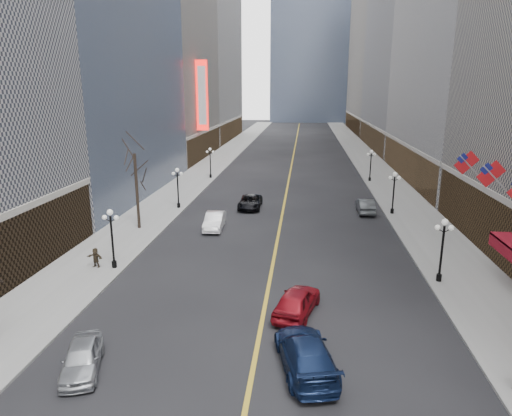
% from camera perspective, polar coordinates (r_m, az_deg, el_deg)
% --- Properties ---
extents(sidewalk_east, '(6.00, 230.00, 0.15)m').
position_cam_1_polar(sidewalk_east, '(72.93, 15.31, 3.82)').
color(sidewalk_east, gray).
rests_on(sidewalk_east, ground).
extents(sidewalk_west, '(6.00, 230.00, 0.15)m').
position_cam_1_polar(sidewalk_west, '(73.77, -6.74, 4.36)').
color(sidewalk_west, gray).
rests_on(sidewalk_west, ground).
extents(lane_line, '(0.25, 200.00, 0.02)m').
position_cam_1_polar(lane_line, '(81.86, 4.47, 5.39)').
color(lane_line, gold).
rests_on(lane_line, ground).
extents(bldg_east_c, '(26.60, 40.60, 48.80)m').
position_cam_1_polar(bldg_east_c, '(110.84, 21.79, 19.41)').
color(bldg_east_c, '#949497').
rests_on(bldg_east_c, ground).
extents(bldg_east_d, '(26.60, 46.60, 62.80)m').
position_cam_1_polar(bldg_east_d, '(153.36, 17.61, 20.79)').
color(bldg_east_d, gray).
rests_on(bldg_east_d, ground).
extents(bldg_west_c, '(26.60, 30.60, 50.80)m').
position_cam_1_polar(bldg_west_c, '(94.21, -14.96, 21.55)').
color(bldg_west_c, gray).
rests_on(bldg_west_c, ground).
extents(streetlamp_east_1, '(1.26, 0.44, 4.52)m').
position_cam_1_polar(streetlamp_east_1, '(33.83, 22.30, -4.14)').
color(streetlamp_east_1, black).
rests_on(streetlamp_east_1, sidewalk_east).
extents(streetlamp_east_2, '(1.26, 0.44, 4.52)m').
position_cam_1_polar(streetlamp_east_2, '(50.75, 16.85, 2.37)').
color(streetlamp_east_2, black).
rests_on(streetlamp_east_2, sidewalk_east).
extents(streetlamp_east_3, '(1.26, 0.44, 4.52)m').
position_cam_1_polar(streetlamp_east_3, '(68.23, 14.15, 5.58)').
color(streetlamp_east_3, black).
rests_on(streetlamp_east_3, sidewalk_east).
extents(streetlamp_west_1, '(1.26, 0.44, 4.52)m').
position_cam_1_polar(streetlamp_west_1, '(35.33, -17.60, -2.94)').
color(streetlamp_west_1, black).
rests_on(streetlamp_west_1, sidewalk_west).
extents(streetlamp_west_2, '(1.26, 0.44, 4.52)m').
position_cam_1_polar(streetlamp_west_2, '(51.76, -9.76, 3.02)').
color(streetlamp_west_2, black).
rests_on(streetlamp_west_2, sidewalk_west).
extents(streetlamp_west_3, '(1.26, 0.44, 4.52)m').
position_cam_1_polar(streetlamp_west_3, '(68.98, -5.74, 6.05)').
color(streetlamp_west_3, black).
rests_on(streetlamp_west_3, sidewalk_west).
extents(flag_4, '(2.87, 0.12, 2.87)m').
position_cam_1_polar(flag_4, '(35.78, 27.53, 3.54)').
color(flag_4, '#B2B2B7').
rests_on(flag_4, ground).
extents(flag_5, '(2.87, 0.12, 2.87)m').
position_cam_1_polar(flag_5, '(40.41, 25.03, 4.93)').
color(flag_5, '#B2B2B7').
rests_on(flag_5, ground).
extents(awning_c, '(1.40, 4.00, 0.93)m').
position_cam_1_polar(awning_c, '(35.24, 29.07, -3.88)').
color(awning_c, maroon).
rests_on(awning_c, ground).
extents(theatre_marquee, '(2.00, 0.55, 12.00)m').
position_cam_1_polar(theatre_marquee, '(82.77, -6.74, 13.78)').
color(theatre_marquee, red).
rests_on(theatre_marquee, ground).
extents(tree_west_far, '(3.60, 3.60, 7.92)m').
position_cam_1_polar(tree_west_far, '(44.23, -14.87, 5.17)').
color(tree_west_far, '#2D231C').
rests_on(tree_west_far, sidewalk_west).
extents(car_nb_near, '(2.90, 4.55, 1.44)m').
position_cam_1_polar(car_nb_near, '(24.42, -20.93, -17.07)').
color(car_nb_near, '#B5B9BD').
rests_on(car_nb_near, ground).
extents(car_nb_mid, '(1.92, 4.90, 1.59)m').
position_cam_1_polar(car_nb_mid, '(44.27, -5.21, -1.62)').
color(car_nb_mid, white).
rests_on(car_nb_mid, ground).
extents(car_nb_far, '(2.45, 5.29, 1.47)m').
position_cam_1_polar(car_nb_far, '(51.71, -0.73, 0.76)').
color(car_nb_far, black).
rests_on(car_nb_far, ground).
extents(car_sb_near, '(3.61, 6.22, 1.70)m').
position_cam_1_polar(car_sb_near, '(23.14, 6.23, -17.62)').
color(car_sb_near, '#122044').
rests_on(car_sb_near, ground).
extents(car_sb_mid, '(3.22, 5.24, 1.67)m').
position_cam_1_polar(car_sb_mid, '(28.03, 5.15, -11.51)').
color(car_sb_mid, maroon).
rests_on(car_sb_mid, ground).
extents(car_sb_far, '(1.66, 4.73, 1.56)m').
position_cam_1_polar(car_sb_far, '(51.21, 13.51, 0.26)').
color(car_sb_far, '#484C4F').
rests_on(car_sb_far, ground).
extents(ped_west_far, '(1.45, 0.76, 1.51)m').
position_cam_1_polar(ped_west_far, '(36.46, -19.42, -5.87)').
color(ped_west_far, '#32281B').
rests_on(ped_west_far, sidewalk_west).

